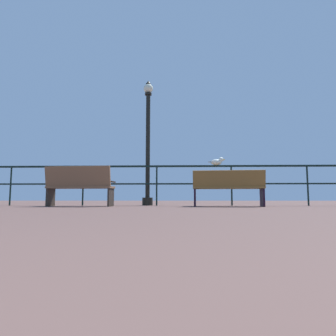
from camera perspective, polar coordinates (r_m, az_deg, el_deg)
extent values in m
cube|color=black|center=(8.07, -2.19, 0.33)|extent=(20.31, 0.05, 0.05)
cube|color=black|center=(8.03, -2.21, -3.09)|extent=(20.31, 0.04, 0.04)
cylinder|color=black|center=(9.25, -28.23, -3.10)|extent=(0.04, 0.04, 1.07)
cylinder|color=black|center=(8.42, -16.16, -3.36)|extent=(0.04, 0.04, 1.07)
cylinder|color=black|center=(8.03, -2.21, -3.48)|extent=(0.04, 0.04, 1.07)
cylinder|color=black|center=(8.14, 12.23, -3.38)|extent=(0.04, 0.04, 1.07)
cylinder|color=black|center=(8.73, 25.47, -3.10)|extent=(0.04, 0.04, 1.07)
cube|color=brown|center=(7.57, -16.61, -3.63)|extent=(1.67, 0.59, 0.05)
cube|color=brown|center=(7.41, -17.16, -1.61)|extent=(1.64, 0.30, 0.51)
cube|color=#2E261F|center=(7.28, -11.04, -5.52)|extent=(0.08, 0.39, 0.46)
cube|color=#2E261F|center=(7.45, -10.59, -2.67)|extent=(0.07, 0.30, 0.04)
cube|color=#2E261F|center=(7.91, -21.84, -5.23)|extent=(0.08, 0.39, 0.46)
cube|color=#2E261F|center=(8.07, -21.17, -2.61)|extent=(0.07, 0.30, 0.04)
cube|color=brown|center=(7.28, 11.56, -3.77)|extent=(1.72, 0.63, 0.05)
cube|color=brown|center=(7.07, 11.68, -2.06)|extent=(1.69, 0.26, 0.41)
cube|color=black|center=(7.39, 17.83, -5.39)|extent=(0.08, 0.44, 0.45)
cube|color=black|center=(7.59, 17.46, -2.64)|extent=(0.06, 0.34, 0.04)
cube|color=black|center=(7.25, 5.25, -5.64)|extent=(0.08, 0.44, 0.45)
cube|color=black|center=(7.46, 5.26, -2.84)|extent=(0.06, 0.34, 0.04)
cylinder|color=black|center=(8.34, -4.00, -6.49)|extent=(0.30, 0.30, 0.22)
cylinder|color=black|center=(8.48, -3.93, 4.40)|extent=(0.12, 0.12, 2.98)
cylinder|color=black|center=(8.88, -3.85, 14.11)|extent=(0.20, 0.20, 0.06)
sphere|color=silver|center=(8.94, -3.85, 15.13)|extent=(0.28, 0.28, 0.28)
cone|color=black|center=(9.01, -3.84, 16.25)|extent=(0.15, 0.15, 0.10)
ellipsoid|color=white|center=(8.13, 9.33, 1.11)|extent=(0.30, 0.19, 0.16)
ellipsoid|color=gray|center=(8.13, 9.33, 1.28)|extent=(0.27, 0.14, 0.06)
sphere|color=white|center=(8.16, 10.24, 1.61)|extent=(0.13, 0.13, 0.13)
cone|color=yellow|center=(8.18, 10.83, 1.61)|extent=(0.05, 0.06, 0.05)
cube|color=gray|center=(8.10, 8.20, 1.17)|extent=(0.11, 0.08, 0.02)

